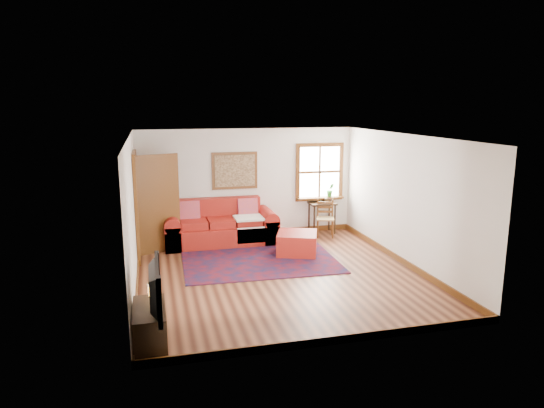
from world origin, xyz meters
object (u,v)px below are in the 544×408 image
object	(u,v)px
red_ottoman	(297,243)
ladder_back_chair	(325,217)
red_leather_sofa	(220,229)
media_cabinet	(150,326)
side_table	(322,208)

from	to	relation	value
red_ottoman	ladder_back_chair	bearing A→B (deg)	68.68
red_leather_sofa	red_ottoman	size ratio (longest dim) A/B	3.12
media_cabinet	side_table	bearing A→B (deg)	49.14
red_ottoman	red_leather_sofa	bearing A→B (deg)	160.14
media_cabinet	red_leather_sofa	bearing A→B (deg)	70.55
red_ottoman	ladder_back_chair	world-z (taller)	ladder_back_chair
side_table	ladder_back_chair	size ratio (longest dim) A/B	0.86
red_ottoman	media_cabinet	bearing A→B (deg)	-112.16
red_leather_sofa	ladder_back_chair	bearing A→B (deg)	-1.00
red_ottoman	ladder_back_chair	size ratio (longest dim) A/B	0.92
ladder_back_chair	media_cabinet	distance (m)	5.94
red_leather_sofa	media_cabinet	size ratio (longest dim) A/B	2.70
red_leather_sofa	red_ottoman	world-z (taller)	red_leather_sofa
side_table	red_ottoman	bearing A→B (deg)	-126.27
red_leather_sofa	ladder_back_chair	world-z (taller)	red_leather_sofa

